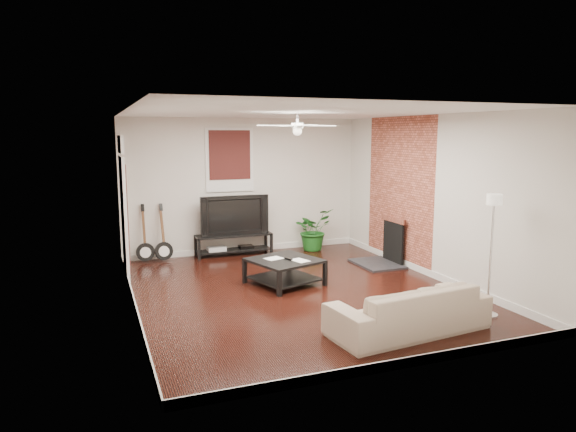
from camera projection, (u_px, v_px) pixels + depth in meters
name	position (u px, v px, depth m)	size (l,w,h in m)	color
room	(297.00, 204.00, 8.09)	(5.01, 6.01, 2.81)	black
brick_accent	(399.00, 191.00, 9.89)	(0.02, 2.20, 2.80)	brown
fireplace	(384.00, 241.00, 9.93)	(0.80, 1.10, 0.92)	black
window_back	(230.00, 160.00, 10.64)	(1.00, 0.06, 1.30)	black
door_left	(124.00, 206.00, 9.01)	(0.08, 1.00, 2.50)	white
tv_stand	(234.00, 244.00, 10.74)	(1.57, 0.42, 0.44)	black
tv	(233.00, 214.00, 10.66)	(1.41, 0.18, 0.81)	black
coffee_table	(284.00, 272.00, 8.65)	(1.01, 1.01, 0.43)	black
sofa	(408.00, 308.00, 6.55)	(2.08, 0.81, 0.61)	#C6AE94
floor_lamp	(491.00, 256.00, 7.04)	(0.28, 0.28, 1.69)	white
potted_plant	(313.00, 230.00, 11.17)	(0.80, 0.70, 0.89)	#1B611D
guitar_left	(145.00, 234.00, 10.03)	(0.36, 0.25, 1.15)	black
guitar_right	(163.00, 233.00, 10.13)	(0.36, 0.25, 1.15)	black
ceiling_fan	(297.00, 126.00, 7.91)	(1.24, 1.24, 0.32)	white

